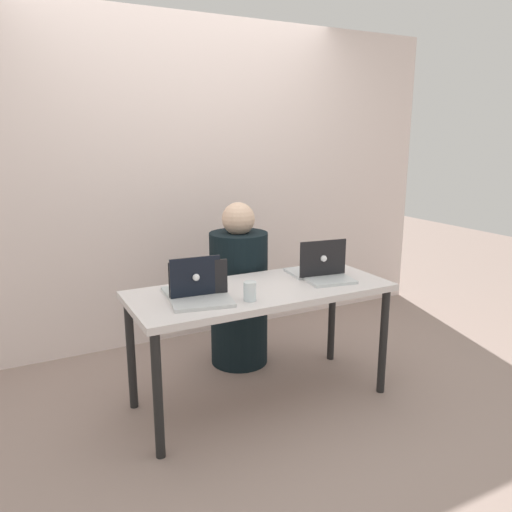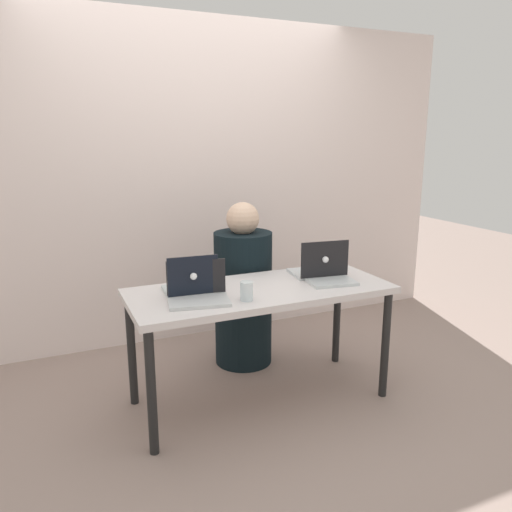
{
  "view_description": "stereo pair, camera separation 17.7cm",
  "coord_description": "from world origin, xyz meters",
  "px_view_note": "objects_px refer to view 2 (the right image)",
  "views": [
    {
      "loc": [
        -1.33,
        -2.5,
        1.61
      ],
      "look_at": [
        0.0,
        0.06,
        0.91
      ],
      "focal_mm": 35.0,
      "sensor_mm": 36.0,
      "label": 1
    },
    {
      "loc": [
        -1.17,
        -2.57,
        1.61
      ],
      "look_at": [
        0.0,
        0.06,
        0.91
      ],
      "focal_mm": 35.0,
      "sensor_mm": 36.0,
      "label": 2
    }
  ],
  "objects_px": {
    "person_at_center": "(243,293)",
    "laptop_front_right": "(329,274)",
    "laptop_front_left": "(198,293)",
    "laptop_back_left": "(190,285)",
    "water_glass_left": "(247,292)",
    "laptop_back_right": "(319,268)"
  },
  "relations": [
    {
      "from": "laptop_back_right",
      "to": "laptop_front_right",
      "type": "bearing_deg",
      "value": 94.26
    },
    {
      "from": "laptop_back_left",
      "to": "laptop_back_right",
      "type": "bearing_deg",
      "value": -174.29
    },
    {
      "from": "person_at_center",
      "to": "water_glass_left",
      "type": "distance_m",
      "value": 0.82
    },
    {
      "from": "person_at_center",
      "to": "laptop_back_left",
      "type": "bearing_deg",
      "value": 42.79
    },
    {
      "from": "laptop_front_right",
      "to": "water_glass_left",
      "type": "height_order",
      "value": "laptop_front_right"
    },
    {
      "from": "person_at_center",
      "to": "laptop_front_left",
      "type": "bearing_deg",
      "value": 50.07
    },
    {
      "from": "person_at_center",
      "to": "laptop_back_left",
      "type": "distance_m",
      "value": 0.76
    },
    {
      "from": "laptop_front_left",
      "to": "laptop_front_right",
      "type": "xyz_separation_m",
      "value": [
        0.85,
        0.03,
        0.0
      ]
    },
    {
      "from": "laptop_back_left",
      "to": "water_glass_left",
      "type": "xyz_separation_m",
      "value": [
        0.25,
        -0.24,
        -0.01
      ]
    },
    {
      "from": "water_glass_left",
      "to": "laptop_back_left",
      "type": "bearing_deg",
      "value": 135.6
    },
    {
      "from": "laptop_back_right",
      "to": "laptop_back_left",
      "type": "xyz_separation_m",
      "value": [
        -0.86,
        -0.02,
        -0.0
      ]
    },
    {
      "from": "laptop_front_right",
      "to": "laptop_back_left",
      "type": "xyz_separation_m",
      "value": [
        -0.85,
        0.11,
        0.01
      ]
    },
    {
      "from": "laptop_front_left",
      "to": "laptop_back_right",
      "type": "bearing_deg",
      "value": 21.66
    },
    {
      "from": "water_glass_left",
      "to": "laptop_front_left",
      "type": "bearing_deg",
      "value": 157.4
    },
    {
      "from": "person_at_center",
      "to": "laptop_front_left",
      "type": "distance_m",
      "value": 0.85
    },
    {
      "from": "laptop_back_left",
      "to": "laptop_front_left",
      "type": "bearing_deg",
      "value": 94.83
    },
    {
      "from": "laptop_back_right",
      "to": "water_glass_left",
      "type": "relative_size",
      "value": 3.23
    },
    {
      "from": "laptop_front_right",
      "to": "person_at_center",
      "type": "bearing_deg",
      "value": 127.88
    },
    {
      "from": "person_at_center",
      "to": "laptop_front_right",
      "type": "xyz_separation_m",
      "value": [
        0.33,
        -0.59,
        0.26
      ]
    },
    {
      "from": "laptop_back_left",
      "to": "water_glass_left",
      "type": "bearing_deg",
      "value": 139.83
    },
    {
      "from": "laptop_front_left",
      "to": "laptop_front_right",
      "type": "height_order",
      "value": "laptop_front_left"
    },
    {
      "from": "laptop_back_left",
      "to": "person_at_center",
      "type": "bearing_deg",
      "value": -133.04
    }
  ]
}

